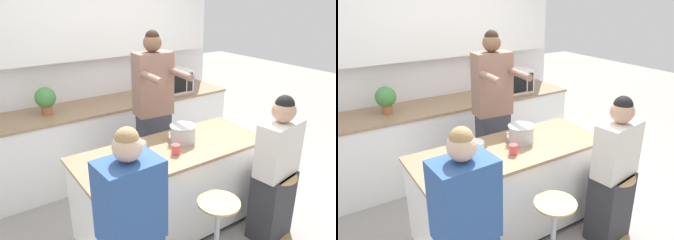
% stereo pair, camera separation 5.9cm
% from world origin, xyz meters
% --- Properties ---
extents(ground_plane, '(16.00, 16.00, 0.00)m').
position_xyz_m(ground_plane, '(0.00, 0.00, 0.00)').
color(ground_plane, gray).
extents(wall_back, '(3.65, 0.22, 2.70)m').
position_xyz_m(wall_back, '(0.00, 1.77, 1.54)').
color(wall_back, white).
rests_on(wall_back, ground_plane).
extents(back_counter, '(3.38, 0.70, 0.93)m').
position_xyz_m(back_counter, '(0.00, 1.44, 0.47)').
color(back_counter, white).
rests_on(back_counter, ground_plane).
extents(kitchen_island, '(1.82, 0.74, 0.89)m').
position_xyz_m(kitchen_island, '(0.00, 0.00, 0.45)').
color(kitchen_island, black).
rests_on(kitchen_island, ground_plane).
extents(bar_stool_center, '(0.38, 0.38, 0.68)m').
position_xyz_m(bar_stool_center, '(0.00, -0.64, 0.35)').
color(bar_stool_center, tan).
rests_on(bar_stool_center, ground_plane).
extents(bar_stool_rightmost, '(0.38, 0.38, 0.68)m').
position_xyz_m(bar_stool_rightmost, '(0.73, -0.62, 0.35)').
color(bar_stool_rightmost, tan).
rests_on(bar_stool_rightmost, ground_plane).
extents(person_cooking, '(0.44, 0.62, 1.87)m').
position_xyz_m(person_cooking, '(0.20, 0.65, 0.93)').
color(person_cooking, '#383842').
rests_on(person_cooking, ground_plane).
extents(person_wrapped_blanket, '(0.41, 0.31, 1.47)m').
position_xyz_m(person_wrapped_blanket, '(-0.75, -0.60, 0.70)').
color(person_wrapped_blanket, '#2D5193').
rests_on(person_wrapped_blanket, ground_plane).
extents(person_seated_near, '(0.46, 0.31, 1.42)m').
position_xyz_m(person_seated_near, '(0.72, -0.60, 0.65)').
color(person_seated_near, '#333338').
rests_on(person_seated_near, ground_plane).
extents(cooking_pot, '(0.34, 0.25, 0.16)m').
position_xyz_m(cooking_pot, '(0.17, 0.07, 0.97)').
color(cooking_pot, '#B7BABC').
rests_on(cooking_pot, kitchen_island).
extents(fruit_bowl, '(0.19, 0.19, 0.06)m').
position_xyz_m(fruit_bowl, '(-0.28, 0.18, 0.92)').
color(fruit_bowl, white).
rests_on(fruit_bowl, kitchen_island).
extents(mixing_bowl_steel, '(0.20, 0.20, 0.08)m').
position_xyz_m(mixing_bowl_steel, '(-0.51, -0.17, 0.92)').
color(mixing_bowl_steel, white).
rests_on(mixing_bowl_steel, kitchen_island).
extents(coffee_cup_near, '(0.11, 0.08, 0.09)m').
position_xyz_m(coffee_cup_near, '(-0.04, -0.11, 0.93)').
color(coffee_cup_near, '#DB4C51').
rests_on(coffee_cup_near, kitchen_island).
extents(banana_bunch, '(0.18, 0.13, 0.06)m').
position_xyz_m(banana_bunch, '(-0.72, -0.22, 0.91)').
color(banana_bunch, yellow).
rests_on(banana_bunch, kitchen_island).
extents(microwave, '(0.48, 0.35, 0.31)m').
position_xyz_m(microwave, '(0.96, 1.39, 1.09)').
color(microwave, white).
rests_on(microwave, back_counter).
extents(potted_plant, '(0.23, 0.23, 0.31)m').
position_xyz_m(potted_plant, '(-0.73, 1.44, 1.11)').
color(potted_plant, '#A86042').
rests_on(potted_plant, back_counter).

